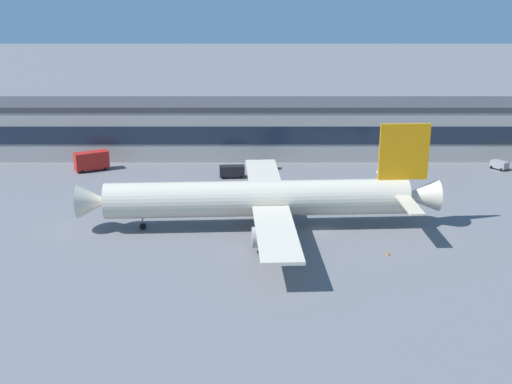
% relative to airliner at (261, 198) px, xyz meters
% --- Properties ---
extents(ground_plane, '(600.00, 600.00, 0.00)m').
position_rel_airliner_xyz_m(ground_plane, '(9.92, -1.19, -5.15)').
color(ground_plane, slate).
extents(terminal_building, '(197.95, 14.31, 12.58)m').
position_rel_airliner_xyz_m(terminal_building, '(9.92, 47.96, 1.16)').
color(terminal_building, '#9E9993').
rests_on(terminal_building, ground_plane).
extents(airliner, '(60.78, 51.88, 17.65)m').
position_rel_airliner_xyz_m(airliner, '(0.00, 0.00, 0.00)').
color(airliner, beige).
rests_on(airliner, ground_plane).
extents(crew_van, '(5.34, 2.58, 2.55)m').
position_rel_airliner_xyz_m(crew_van, '(-6.05, 29.17, -3.69)').
color(crew_van, black).
rests_on(crew_van, ground_plane).
extents(follow_me_car, '(4.56, 2.36, 1.85)m').
position_rel_airliner_xyz_m(follow_me_car, '(0.70, 35.81, -4.06)').
color(follow_me_car, black).
rests_on(follow_me_car, ground_plane).
extents(catering_truck, '(7.58, 5.65, 4.15)m').
position_rel_airliner_xyz_m(catering_truck, '(-36.63, 34.59, -2.85)').
color(catering_truck, red).
rests_on(catering_truck, ground_plane).
extents(baggage_tug, '(3.74, 4.09, 1.85)m').
position_rel_airliner_xyz_m(baggage_tug, '(51.97, 35.47, -4.06)').
color(baggage_tug, gray).
rests_on(baggage_tug, ground_plane).
extents(traffic_cone_0, '(0.47, 0.47, 0.59)m').
position_rel_airliner_xyz_m(traffic_cone_0, '(19.13, -12.09, -4.85)').
color(traffic_cone_0, '#F2590C').
rests_on(traffic_cone_0, ground_plane).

